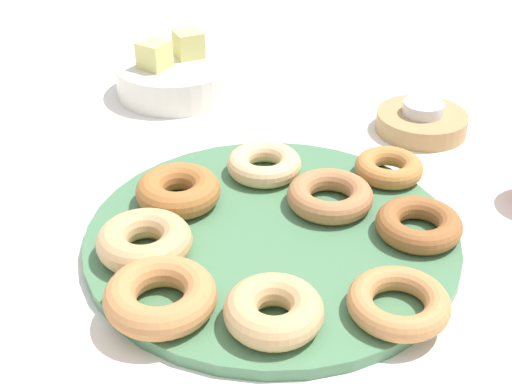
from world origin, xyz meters
The scene contains 16 objects.
ground_plane centered at (0.00, 0.00, 0.00)m, with size 2.40×2.40×0.00m, color white.
donut_plate centered at (0.00, 0.00, 0.01)m, with size 0.37×0.37×0.01m, color #4C7F56.
donut_0 centered at (-0.06, 0.09, 0.03)m, with size 0.09×0.09×0.03m, color #AD6B33.
donut_1 centered at (0.17, 0.02, 0.02)m, with size 0.07×0.07×0.02m, color #BC7A3D.
donut_2 centered at (0.12, -0.08, 0.02)m, with size 0.08×0.08×0.02m, color #995B2D.
donut_3 centered at (0.03, -0.15, 0.02)m, with size 0.09×0.09×0.02m, color #C6844C.
donut_4 centered at (-0.14, -0.05, 0.03)m, with size 0.10×0.10×0.03m, color #C6844C.
donut_5 centered at (-0.07, -0.11, 0.03)m, with size 0.08×0.08×0.03m, color tan.
donut_6 centered at (0.05, 0.10, 0.02)m, with size 0.08×0.08×0.02m, color #EABC84.
donut_7 centered at (0.08, 0.01, 0.02)m, with size 0.09×0.09×0.02m, color #B27547.
donut_8 centered at (-0.12, 0.03, 0.03)m, with size 0.09×0.09×0.03m, color tan.
candle_holder centered at (0.29, 0.10, 0.01)m, with size 0.11×0.11×0.02m, color tan.
tealight centered at (0.29, 0.10, 0.03)m, with size 0.05×0.05×0.01m, color silver.
fruit_bowl centered at (0.07, 0.37, 0.02)m, with size 0.16×0.16×0.04m, color silver.
melon_chunk_left centered at (0.04, 0.37, 0.06)m, with size 0.04×0.04×0.04m, color #DBD67A.
melon_chunk_right centered at (0.10, 0.38, 0.06)m, with size 0.04×0.04×0.04m, color #DBD67A.
Camera 1 is at (-0.31, -0.49, 0.43)m, focal length 50.79 mm.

